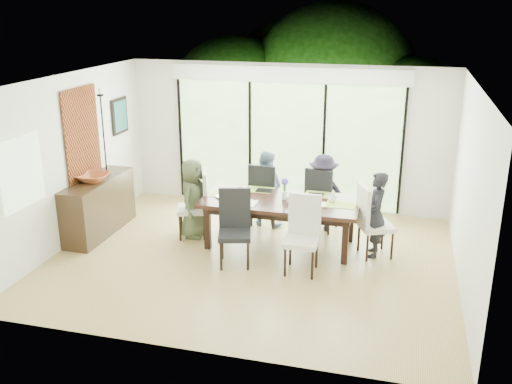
% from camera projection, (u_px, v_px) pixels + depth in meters
% --- Properties ---
extents(floor, '(6.00, 5.00, 0.01)m').
position_uv_depth(floor, '(252.00, 259.00, 8.72)').
color(floor, olive).
rests_on(floor, ground).
extents(ceiling, '(6.00, 5.00, 0.01)m').
position_uv_depth(ceiling, '(251.00, 81.00, 7.86)').
color(ceiling, white).
rests_on(ceiling, wall_back).
extents(wall_back, '(6.00, 0.02, 2.70)m').
position_uv_depth(wall_back, '(287.00, 137.00, 10.59)').
color(wall_back, silver).
rests_on(wall_back, floor).
extents(wall_front, '(6.00, 0.02, 2.70)m').
position_uv_depth(wall_front, '(189.00, 241.00, 5.99)').
color(wall_front, silver).
rests_on(wall_front, floor).
extents(wall_left, '(0.02, 5.00, 2.70)m').
position_uv_depth(wall_left, '(68.00, 161.00, 9.02)').
color(wall_left, beige).
rests_on(wall_left, floor).
extents(wall_right, '(0.02, 5.00, 2.70)m').
position_uv_depth(wall_right, '(470.00, 191.00, 7.57)').
color(wall_right, beige).
rests_on(wall_right, floor).
extents(glass_doors, '(4.20, 0.02, 2.30)m').
position_uv_depth(glass_doors, '(286.00, 145.00, 10.60)').
color(glass_doors, '#598C3F').
rests_on(glass_doors, wall_back).
extents(blinds_header, '(4.40, 0.06, 0.28)m').
position_uv_depth(blinds_header, '(287.00, 75.00, 10.18)').
color(blinds_header, white).
rests_on(blinds_header, wall_back).
extents(mullion_a, '(0.05, 0.04, 2.30)m').
position_uv_depth(mullion_a, '(181.00, 139.00, 11.10)').
color(mullion_a, black).
rests_on(mullion_a, wall_back).
extents(mullion_b, '(0.05, 0.04, 2.30)m').
position_uv_depth(mullion_b, '(250.00, 143.00, 10.76)').
color(mullion_b, black).
rests_on(mullion_b, wall_back).
extents(mullion_c, '(0.05, 0.04, 2.30)m').
position_uv_depth(mullion_c, '(324.00, 148.00, 10.43)').
color(mullion_c, black).
rests_on(mullion_c, wall_back).
extents(mullion_d, '(0.05, 0.04, 2.30)m').
position_uv_depth(mullion_d, '(402.00, 153.00, 10.09)').
color(mullion_d, black).
rests_on(mullion_d, wall_back).
extents(side_window, '(0.02, 0.90, 1.00)m').
position_uv_depth(side_window, '(21.00, 173.00, 7.86)').
color(side_window, '#8CAD7F').
rests_on(side_window, wall_left).
extents(deck, '(6.00, 1.80, 0.10)m').
position_uv_depth(deck, '(295.00, 193.00, 11.85)').
color(deck, '#523323').
rests_on(deck, ground).
extents(rail_top, '(6.00, 0.08, 0.06)m').
position_uv_depth(rail_top, '(302.00, 156.00, 12.40)').
color(rail_top, '#513322').
rests_on(rail_top, deck).
extents(foliage_left, '(3.20, 3.20, 3.20)m').
position_uv_depth(foliage_left, '(236.00, 104.00, 13.47)').
color(foliage_left, '#14380F').
rests_on(foliage_left, ground).
extents(foliage_mid, '(4.00, 4.00, 4.00)m').
position_uv_depth(foliage_mid, '(333.00, 88.00, 13.37)').
color(foliage_mid, '#14380F').
rests_on(foliage_mid, ground).
extents(foliage_right, '(2.80, 2.80, 2.80)m').
position_uv_depth(foliage_right, '(409.00, 122.00, 12.37)').
color(foliage_right, '#14380F').
rests_on(foliage_right, ground).
extents(foliage_far, '(3.60, 3.60, 3.60)m').
position_uv_depth(foliage_far, '(296.00, 90.00, 14.31)').
color(foliage_far, '#14380F').
rests_on(foliage_far, ground).
extents(table_top, '(2.48, 1.14, 0.06)m').
position_uv_depth(table_top, '(281.00, 202.00, 8.99)').
color(table_top, black).
rests_on(table_top, floor).
extents(table_apron, '(2.27, 0.93, 0.10)m').
position_uv_depth(table_apron, '(281.00, 207.00, 9.02)').
color(table_apron, black).
rests_on(table_apron, floor).
extents(table_leg_fl, '(0.09, 0.09, 0.71)m').
position_uv_depth(table_leg_fl, '(208.00, 228.00, 8.98)').
color(table_leg_fl, black).
rests_on(table_leg_fl, floor).
extents(table_leg_fr, '(0.09, 0.09, 0.71)m').
position_uv_depth(table_leg_fr, '(345.00, 242.00, 8.46)').
color(table_leg_fr, black).
rests_on(table_leg_fr, floor).
extents(table_leg_bl, '(0.09, 0.09, 0.71)m').
position_uv_depth(table_leg_bl, '(224.00, 209.00, 9.77)').
color(table_leg_bl, black).
rests_on(table_leg_bl, floor).
extents(table_leg_br, '(0.09, 0.09, 0.71)m').
position_uv_depth(table_leg_br, '(351.00, 221.00, 9.25)').
color(table_leg_br, black).
rests_on(table_leg_br, floor).
extents(chair_left_end, '(0.60, 0.60, 1.14)m').
position_uv_depth(chair_left_end, '(192.00, 204.00, 9.41)').
color(chair_left_end, beige).
rests_on(chair_left_end, floor).
extents(chair_right_end, '(0.63, 0.63, 1.14)m').
position_uv_depth(chair_right_end, '(377.00, 221.00, 8.68)').
color(chair_right_end, silver).
rests_on(chair_right_end, floor).
extents(chair_far_left, '(0.51, 0.51, 1.14)m').
position_uv_depth(chair_far_left, '(266.00, 193.00, 9.93)').
color(chair_far_left, black).
rests_on(chair_far_left, floor).
extents(chair_far_right, '(0.57, 0.57, 1.14)m').
position_uv_depth(chair_far_right, '(323.00, 198.00, 9.69)').
color(chair_far_right, black).
rests_on(chair_far_right, floor).
extents(chair_near_left, '(0.58, 0.58, 1.14)m').
position_uv_depth(chair_near_left, '(235.00, 229.00, 8.37)').
color(chair_near_left, black).
rests_on(chair_near_left, floor).
extents(chair_near_right, '(0.48, 0.48, 1.14)m').
position_uv_depth(chair_near_right, '(302.00, 236.00, 8.13)').
color(chair_near_right, silver).
rests_on(chair_near_right, floor).
extents(person_left_end, '(0.41, 0.63, 1.33)m').
position_uv_depth(person_left_end, '(193.00, 198.00, 9.37)').
color(person_left_end, '#475236').
rests_on(person_left_end, floor).
extents(person_right_end, '(0.42, 0.64, 1.33)m').
position_uv_depth(person_right_end, '(376.00, 215.00, 8.66)').
color(person_right_end, black).
rests_on(person_right_end, floor).
extents(person_far_left, '(0.69, 0.51, 1.33)m').
position_uv_depth(person_far_left, '(266.00, 188.00, 9.88)').
color(person_far_left, '#6F83A0').
rests_on(person_far_left, floor).
extents(person_far_right, '(0.67, 0.48, 1.33)m').
position_uv_depth(person_far_right, '(323.00, 193.00, 9.64)').
color(person_far_right, black).
rests_on(person_far_right, floor).
extents(placemat_left, '(0.45, 0.33, 0.01)m').
position_uv_depth(placemat_left, '(223.00, 195.00, 9.21)').
color(placemat_left, '#96AE3E').
rests_on(placemat_left, table_top).
extents(placemat_right, '(0.45, 0.33, 0.01)m').
position_uv_depth(placemat_right, '(341.00, 205.00, 8.75)').
color(placemat_right, '#A0B641').
rests_on(placemat_right, table_top).
extents(placemat_far_l, '(0.45, 0.33, 0.01)m').
position_uv_depth(placemat_far_l, '(259.00, 190.00, 9.45)').
color(placemat_far_l, '#86B340').
rests_on(placemat_far_l, table_top).
extents(placemat_far_r, '(0.45, 0.33, 0.01)m').
position_uv_depth(placemat_far_r, '(319.00, 194.00, 9.21)').
color(placemat_far_r, '#8CA139').
rests_on(placemat_far_r, table_top).
extents(placemat_paper, '(0.45, 0.33, 0.01)m').
position_uv_depth(placemat_paper, '(242.00, 203.00, 8.84)').
color(placemat_paper, white).
rests_on(placemat_paper, table_top).
extents(tablet_far_l, '(0.27, 0.19, 0.01)m').
position_uv_depth(tablet_far_l, '(265.00, 190.00, 9.38)').
color(tablet_far_l, black).
rests_on(tablet_far_l, table_top).
extents(tablet_far_r, '(0.25, 0.18, 0.01)m').
position_uv_depth(tablet_far_r, '(316.00, 195.00, 9.18)').
color(tablet_far_r, black).
rests_on(tablet_far_r, table_top).
extents(papers, '(0.31, 0.23, 0.00)m').
position_uv_depth(papers, '(324.00, 204.00, 8.76)').
color(papers, white).
rests_on(papers, table_top).
extents(platter_base, '(0.27, 0.27, 0.02)m').
position_uv_depth(platter_base, '(242.00, 202.00, 8.83)').
color(platter_base, white).
rests_on(platter_base, table_top).
extents(platter_snacks, '(0.21, 0.21, 0.01)m').
position_uv_depth(platter_snacks, '(242.00, 201.00, 8.83)').
color(platter_snacks, orange).
rests_on(platter_snacks, table_top).
extents(vase, '(0.08, 0.08, 0.12)m').
position_uv_depth(vase, '(285.00, 195.00, 8.99)').
color(vase, silver).
rests_on(vase, table_top).
extents(hyacinth_stems, '(0.04, 0.04, 0.17)m').
position_uv_depth(hyacinth_stems, '(285.00, 188.00, 8.95)').
color(hyacinth_stems, '#337226').
rests_on(hyacinth_stems, table_top).
extents(hyacinth_blooms, '(0.11, 0.11, 0.11)m').
position_uv_depth(hyacinth_blooms, '(285.00, 182.00, 8.92)').
color(hyacinth_blooms, '#5053C8').
rests_on(hyacinth_blooms, table_top).
extents(laptop, '(0.40, 0.39, 0.03)m').
position_uv_depth(laptop, '(227.00, 196.00, 9.09)').
color(laptop, silver).
rests_on(laptop, table_top).
extents(cup_a, '(0.17, 0.17, 0.10)m').
position_uv_depth(cup_a, '(241.00, 190.00, 9.27)').
color(cup_a, white).
rests_on(cup_a, table_top).
extents(cup_b, '(0.14, 0.14, 0.09)m').
position_uv_depth(cup_b, '(289.00, 200.00, 8.84)').
color(cup_b, white).
rests_on(cup_b, table_top).
extents(cup_c, '(0.17, 0.17, 0.10)m').
position_uv_depth(cup_c, '(332.00, 199.00, 8.86)').
color(cup_c, white).
rests_on(cup_c, table_top).
extents(book, '(0.25, 0.28, 0.02)m').
position_uv_depth(book, '(297.00, 199.00, 8.96)').
color(book, white).
rests_on(book, table_top).
extents(sideboard, '(0.47, 1.69, 0.95)m').
position_uv_depth(sideboard, '(99.00, 206.00, 9.57)').
color(sideboard, black).
rests_on(sideboard, floor).
extents(bowl, '(0.50, 0.50, 0.12)m').
position_uv_depth(bowl, '(93.00, 178.00, 9.31)').
color(bowl, '#9B4821').
rests_on(bowl, sideboard).
extents(candlestick_base, '(0.11, 0.11, 0.04)m').
position_uv_depth(candlestick_base, '(107.00, 172.00, 9.73)').
color(candlestick_base, black).
rests_on(candlestick_base, sideboard).
extents(candlestick_shaft, '(0.03, 0.03, 1.32)m').
position_uv_depth(candlestick_shaft, '(104.00, 134.00, 9.52)').
color(candlestick_shaft, black).
rests_on(candlestick_shaft, sideboard).
extents(candlestick_pan, '(0.11, 0.11, 0.03)m').
position_uv_depth(candlestick_pan, '(100.00, 95.00, 9.31)').
color(candlestick_pan, black).
rests_on(candlestick_pan, sideboard).
extents(candle, '(0.04, 0.04, 0.11)m').
position_uv_depth(candle, '(100.00, 91.00, 9.29)').
color(candle, silver).
rests_on(candle, sideboard).
extents(tapestry, '(0.02, 1.00, 1.50)m').
position_uv_depth(tapestry, '(82.00, 134.00, 9.27)').
color(tapestry, maroon).
rests_on(tapestry, wall_left).
extents(art_frame, '(0.03, 0.55, 0.65)m').
position_uv_depth(art_frame, '(120.00, 116.00, 10.44)').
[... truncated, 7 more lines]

